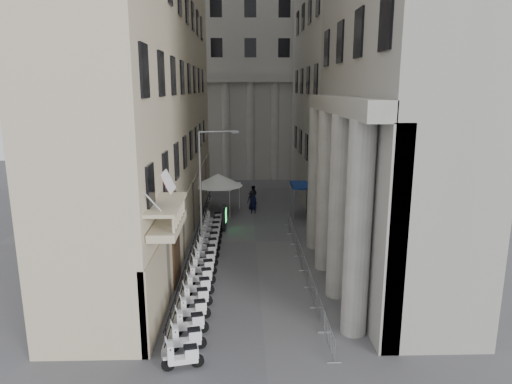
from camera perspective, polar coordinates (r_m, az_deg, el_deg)
left_building at (r=36.54m, az=-12.90°, el=21.51°), size 5.00×36.00×34.00m
far_building at (r=61.60m, az=-0.78°, el=16.27°), size 22.00×10.00×30.00m
iron_fence at (r=33.62m, az=-7.37°, el=-6.91°), size 0.30×28.00×1.40m
blue_awning at (r=41.37m, az=5.48°, el=-3.08°), size 1.60×3.00×3.00m
flag at (r=21.88m, az=-10.05°, el=-18.46°), size 1.00×1.40×8.20m
scooter_0 at (r=20.39m, az=-9.03°, el=-20.98°), size 1.48×0.82×1.50m
scooter_1 at (r=21.53m, az=-8.54°, el=-18.96°), size 1.48×0.82×1.50m
scooter_2 at (r=22.70m, az=-8.12°, el=-17.14°), size 1.48×0.82×1.50m
scooter_3 at (r=23.89m, az=-7.74°, el=-15.51°), size 1.48×0.82×1.50m
scooter_4 at (r=25.10m, az=-7.41°, el=-14.02°), size 1.48×0.82×1.50m
scooter_5 at (r=26.32m, az=-7.10°, el=-12.68°), size 1.48×0.82×1.50m
scooter_6 at (r=27.56m, az=-6.83°, el=-11.46°), size 1.48×0.82×1.50m
scooter_7 at (r=28.81m, az=-6.59°, el=-10.34°), size 1.48×0.82×1.50m
scooter_8 at (r=30.08m, az=-6.36°, el=-9.31°), size 1.48×0.82×1.50m
scooter_9 at (r=31.35m, az=-6.16°, el=-8.37°), size 1.48×0.82×1.50m
scooter_10 at (r=32.63m, az=-5.97°, el=-7.50°), size 1.48×0.82×1.50m
scooter_11 at (r=33.91m, az=-5.80°, el=-6.69°), size 1.48×0.82×1.50m
scooter_12 at (r=35.20m, az=-5.64°, el=-5.95°), size 1.48×0.82×1.50m
scooter_13 at (r=36.50m, az=-5.49°, el=-5.26°), size 1.48×0.82×1.50m
scooter_14 at (r=37.81m, az=-5.36°, el=-4.61°), size 1.48×0.82×1.50m
scooter_15 at (r=39.11m, az=-5.23°, el=-4.01°), size 1.48×0.82×1.50m
barrier_0 at (r=21.73m, az=9.11°, el=-18.66°), size 0.60×2.40×1.10m
barrier_1 at (r=23.86m, az=7.98°, el=-15.55°), size 0.60×2.40×1.10m
barrier_2 at (r=26.05m, az=7.06°, el=-12.96°), size 0.60×2.40×1.10m
barrier_3 at (r=28.30m, az=6.30°, el=-10.77°), size 0.60×2.40×1.10m
barrier_4 at (r=30.59m, az=5.66°, el=-8.90°), size 0.60×2.40×1.10m
barrier_5 at (r=32.91m, az=5.12°, el=-7.30°), size 0.60×2.40×1.10m
barrier_6 at (r=35.25m, az=4.65°, el=-5.90°), size 0.60×2.40×1.10m
barrier_7 at (r=37.61m, az=4.25°, el=-4.69°), size 0.60×2.40×1.10m
security_tent at (r=42.60m, az=-5.20°, el=1.61°), size 4.49×4.49×3.65m
street_lamp at (r=31.20m, az=-6.36°, el=1.29°), size 2.74×0.78×8.52m
info_kiosk at (r=37.18m, az=-4.00°, el=-3.23°), size 0.38×0.98×2.04m
pedestrian_a at (r=42.01m, az=-0.36°, el=-1.52°), size 0.70×0.52×1.77m
pedestrian_b at (r=45.56m, az=-0.39°, el=-0.33°), size 1.07×0.94×1.86m
pedestrian_c at (r=43.44m, az=-0.49°, el=-0.98°), size 1.03×0.81×1.86m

